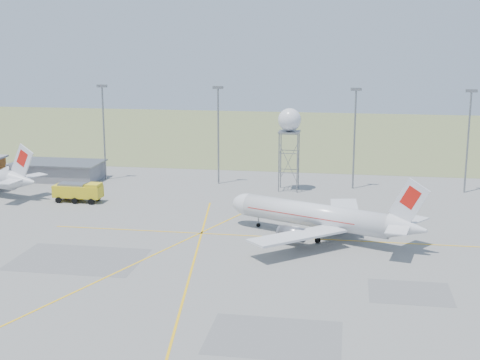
% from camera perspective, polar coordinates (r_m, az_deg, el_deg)
% --- Properties ---
extents(ground, '(400.00, 400.00, 0.00)m').
position_cam_1_polar(ground, '(77.73, -4.11, -11.14)').
color(ground, gray).
rests_on(ground, ground).
extents(grass_strip, '(400.00, 120.00, 0.03)m').
position_cam_1_polar(grass_strip, '(212.19, 4.73, 3.94)').
color(grass_strip, '#5C713E').
rests_on(grass_strip, ground).
extents(building_grey, '(19.00, 10.00, 3.90)m').
position_cam_1_polar(building_grey, '(149.80, -15.24, 0.77)').
color(building_grey, gray).
rests_on(building_grey, ground).
extents(mast_a, '(2.20, 0.50, 20.50)m').
position_cam_1_polar(mast_a, '(146.12, -11.56, 4.69)').
color(mast_a, slate).
rests_on(mast_a, ground).
extents(mast_b, '(2.20, 0.50, 20.50)m').
position_cam_1_polar(mast_b, '(139.19, -1.87, 4.56)').
color(mast_b, slate).
rests_on(mast_b, ground).
extents(mast_c, '(2.20, 0.50, 20.50)m').
position_cam_1_polar(mast_c, '(136.55, 9.76, 4.24)').
color(mast_c, slate).
rests_on(mast_c, ground).
extents(mast_d, '(2.20, 0.50, 20.50)m').
position_cam_1_polar(mast_d, '(138.46, 18.92, 3.86)').
color(mast_d, slate).
rests_on(mast_d, ground).
extents(airliner_main, '(31.35, 29.29, 11.14)m').
position_cam_1_polar(airliner_main, '(103.92, 6.67, -3.09)').
color(airliner_main, silver).
rests_on(airliner_main, ground).
extents(radar_tower, '(4.59, 4.59, 16.61)m').
position_cam_1_polar(radar_tower, '(133.76, 4.22, 3.02)').
color(radar_tower, slate).
rests_on(radar_tower, ground).
extents(fire_truck, '(9.25, 3.92, 3.66)m').
position_cam_1_polar(fire_truck, '(129.06, -13.56, -1.06)').
color(fire_truck, gold).
rests_on(fire_truck, ground).
extents(baggage_tug, '(2.72, 2.37, 1.90)m').
position_cam_1_polar(baggage_tug, '(132.63, -13.86, -1.18)').
color(baggage_tug, red).
rests_on(baggage_tug, ground).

